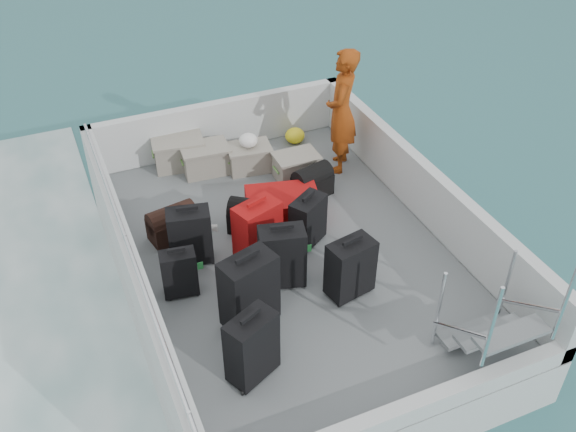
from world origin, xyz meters
name	(u,v)px	position (x,y,z in m)	size (l,w,h in m)	color
ground	(289,290)	(0.00, 0.00, 0.00)	(160.00, 160.00, 0.00)	#164C4E
ferry_hull	(289,271)	(0.00, 0.00, 0.30)	(3.60, 5.00, 0.60)	silver
deck	(289,251)	(0.00, 0.00, 0.61)	(3.30, 4.70, 0.02)	slate
deck_fittings	(330,233)	(0.35, -0.32, 0.99)	(3.60, 5.00, 0.90)	silver
suitcase_0	(252,348)	(-0.98, -1.47, 0.97)	(0.46, 0.26, 0.71)	black
suitcase_1	(179,274)	(-1.29, -0.20, 0.89)	(0.36, 0.20, 0.54)	black
suitcase_2	(190,237)	(-1.04, 0.26, 0.95)	(0.46, 0.28, 0.66)	black
suitcase_3	(249,292)	(-0.78, -0.85, 1.02)	(0.53, 0.31, 0.80)	black
suitcase_4	(282,257)	(-0.27, -0.45, 0.97)	(0.47, 0.28, 0.70)	black
suitcase_5	(258,231)	(-0.34, 0.07, 0.96)	(0.49, 0.29, 0.68)	#B00F0D
suitcase_6	(350,269)	(0.31, -0.87, 0.95)	(0.47, 0.28, 0.65)	black
suitcase_7	(308,221)	(0.25, 0.05, 0.92)	(0.43, 0.24, 0.60)	black
suitcase_8	(283,206)	(0.18, 0.59, 0.79)	(0.56, 0.85, 0.33)	#B00F0D
duffel_0	(173,226)	(-1.12, 0.74, 0.78)	(0.54, 0.30, 0.32)	black
duffel_1	(247,218)	(-0.29, 0.54, 0.78)	(0.40, 0.30, 0.32)	black
duffel_2	(312,184)	(0.70, 0.87, 0.78)	(0.47, 0.30, 0.32)	black
crate_0	(178,153)	(-0.65, 2.20, 0.81)	(0.63, 0.43, 0.38)	gray
crate_1	(205,160)	(-0.36, 1.92, 0.80)	(0.58, 0.40, 0.35)	gray
crate_2	(249,159)	(0.18, 1.74, 0.78)	(0.53, 0.37, 0.32)	gray
crate_3	(296,167)	(0.67, 1.31, 0.78)	(0.53, 0.36, 0.32)	gray
yellow_bag	(295,136)	(1.02, 2.14, 0.73)	(0.28, 0.26, 0.22)	yellow
white_bag	(248,142)	(0.18, 1.74, 1.03)	(0.24, 0.24, 0.18)	white
passenger	(342,111)	(1.30, 1.33, 1.45)	(0.61, 0.39, 1.65)	#C84E12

